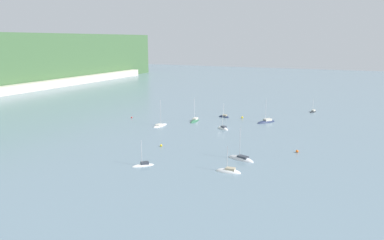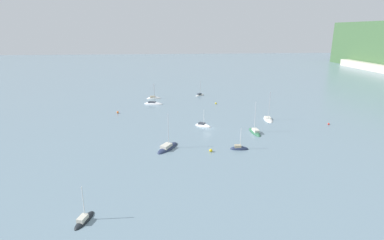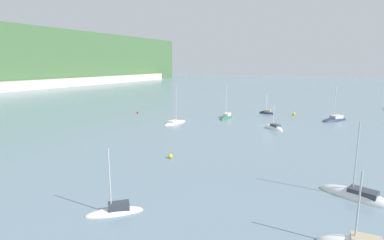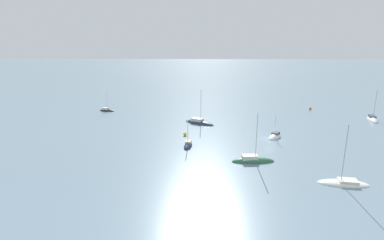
# 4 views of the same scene
# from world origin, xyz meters

# --- Properties ---
(ground_plane) EXTENTS (600.00, 600.00, 0.00)m
(ground_plane) POSITION_xyz_m (0.00, 0.00, 0.00)
(ground_plane) COLOR slate
(sailboat_1) EXTENTS (4.68, 5.53, 6.36)m
(sailboat_1) POSITION_xyz_m (-1.39, -1.23, 0.08)
(sailboat_1) COLOR white
(sailboat_1) RESTS_ON ground_plane
(sailboat_2) EXTENTS (5.02, 5.09, 7.23)m
(sailboat_2) POSITION_xyz_m (-47.53, 3.32, 0.14)
(sailboat_2) COLOR white
(sailboat_2) RESTS_ON ground_plane
(sailboat_3) EXTENTS (8.71, 6.90, 9.96)m
(sailboat_3) POSITION_xyz_m (16.02, -12.60, 0.12)
(sailboat_3) COLOR #232D4C
(sailboat_3) RESTS_ON ground_plane
(sailboat_4) EXTENTS (7.90, 3.47, 10.15)m
(sailboat_4) POSITION_xyz_m (-6.56, 21.68, 0.09)
(sailboat_4) COLOR white
(sailboat_4) RESTS_ON ground_plane
(sailboat_5) EXTENTS (4.37, 8.16, 9.46)m
(sailboat_5) POSITION_xyz_m (-32.27, -17.63, 0.08)
(sailboat_5) COLOR silver
(sailboat_5) RESTS_ON ground_plane
(sailboat_6) EXTENTS (2.17, 4.79, 6.58)m
(sailboat_6) POSITION_xyz_m (18.22, 5.53, 0.10)
(sailboat_6) COLOR #232D4C
(sailboat_6) RESTS_ON ground_plane
(sailboat_8) EXTENTS (7.95, 2.57, 10.12)m
(sailboat_8) POSITION_xyz_m (6.04, 13.25, 0.12)
(sailboat_8) COLOR #2D6647
(sailboat_8) RESTS_ON ground_plane
(mooring_buoy_1) EXTENTS (0.67, 0.67, 0.67)m
(mooring_buoy_1) POSITION_xyz_m (-30.26, 7.87, 0.34)
(mooring_buoy_1) COLOR yellow
(mooring_buoy_1) RESTS_ON ground_plane
(mooring_buoy_2) EXTENTS (0.82, 0.82, 0.82)m
(mooring_buoy_2) POSITION_xyz_m (19.25, -1.91, 0.41)
(mooring_buoy_2) COLOR yellow
(mooring_buoy_2) RESTS_ON ground_plane
(mooring_buoy_3) EXTENTS (0.61, 0.61, 0.61)m
(mooring_buoy_3) POSITION_xyz_m (0.78, 39.09, 0.30)
(mooring_buoy_3) COLOR red
(mooring_buoy_3) RESTS_ON ground_plane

